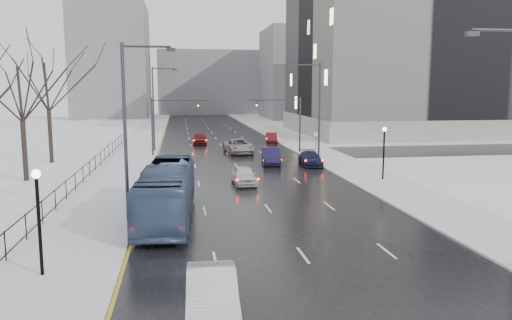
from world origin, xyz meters
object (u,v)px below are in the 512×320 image
streetlight_r_mid (317,108)px  sedan_right_near (271,156)px  mast_signal_right (291,118)px  sedan_center_far (200,139)px  no_uturn_sign (316,137)px  streetlight_l_far (155,105)px  sedan_right_distant (271,138)px  tree_park_e (52,164)px  sedan_right_far (310,159)px  sedan_right_cross (239,146)px  sedan_left_near (212,294)px  lamppost_r_mid (384,145)px  tree_park_d (27,182)px  sedan_center_near (244,175)px  streetlight_l_near (129,124)px  lamppost_l (38,207)px  bus (167,193)px  mast_signal_left (162,119)px

streetlight_r_mid → sedan_right_near: 6.67m
mast_signal_right → sedan_center_far: size_ratio=1.45×
streetlight_r_mid → no_uturn_sign: size_ratio=3.70×
streetlight_l_far → no_uturn_sign: (17.37, -8.00, -3.32)m
sedan_right_distant → tree_park_e: bearing=-141.6°
sedan_right_far → sedan_right_distant: 20.83m
streetlight_l_far → mast_signal_right: bearing=-14.5°
no_uturn_sign → sedan_center_far: size_ratio=0.60×
sedan_right_cross → sedan_right_far: bearing=-66.0°
sedan_left_near → lamppost_r_mid: bearing=57.5°
streetlight_r_mid → sedan_right_near: size_ratio=2.04×
tree_park_d → sedan_left_near: (13.30, -26.51, 0.82)m
no_uturn_sign → sedan_center_near: no_uturn_sign is taller
sedan_right_far → mast_signal_right: bearing=93.8°
lamppost_r_mid → mast_signal_right: size_ratio=0.66×
streetlight_l_near → streetlight_l_far: size_ratio=1.00×
tree_park_d → sedan_left_near: size_ratio=2.63×
sedan_left_near → streetlight_r_mid: bearing=70.7°
no_uturn_sign → sedan_center_far: 19.12m
lamppost_r_mid → sedan_right_far: size_ratio=0.92×
streetlight_l_near → lamppost_l: (-2.83, -8.00, -2.67)m
streetlight_r_mid → lamppost_r_mid: bearing=-74.2°
tree_park_d → streetlight_l_near: (9.63, -14.00, 5.62)m
streetlight_l_far → sedan_right_near: bearing=-45.9°
streetlight_l_near → sedan_right_cross: (9.49, 28.82, -4.75)m
streetlight_l_near → sedan_center_near: bearing=52.9°
lamppost_r_mid → sedan_right_near: 12.63m
lamppost_l → sedan_right_distant: bearing=69.0°
streetlight_l_far → sedan_right_distant: bearing=26.1°
tree_park_d → streetlight_l_far: (9.63, 18.00, 5.62)m
streetlight_l_far → sedan_center_far: streetlight_l_far is taller
lamppost_l → sedan_center_far: bearing=80.0°
sedan_right_near → sedan_right_distant: bearing=85.9°
tree_park_e → streetlight_l_near: bearing=-67.3°
streetlight_r_mid → lamppost_l: bearing=-124.4°
streetlight_r_mid → tree_park_e: bearing=171.4°
mast_signal_right → sedan_right_near: bearing=-115.4°
no_uturn_sign → sedan_right_cross: size_ratio=0.46×
tree_park_d → mast_signal_right: (25.13, 14.00, 4.11)m
mast_signal_right → lamppost_r_mid: bearing=-78.5°
mast_signal_right → sedan_left_near: mast_signal_right is taller
sedan_center_far → tree_park_e: bearing=-134.2°
lamppost_r_mid → sedan_right_near: lamppost_r_mid is taller
sedan_right_near → bus: bearing=-109.6°
lamppost_l → bus: lamppost_l is taller
lamppost_r_mid → sedan_right_near: (-7.50, 9.95, -2.10)m
streetlight_r_mid → streetlight_l_far: (-16.33, 12.00, 0.00)m
no_uturn_sign → bus: bearing=-122.9°
mast_signal_right → mast_signal_left: (-14.65, 0.00, 0.00)m
sedan_right_cross → mast_signal_right: bearing=-14.0°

